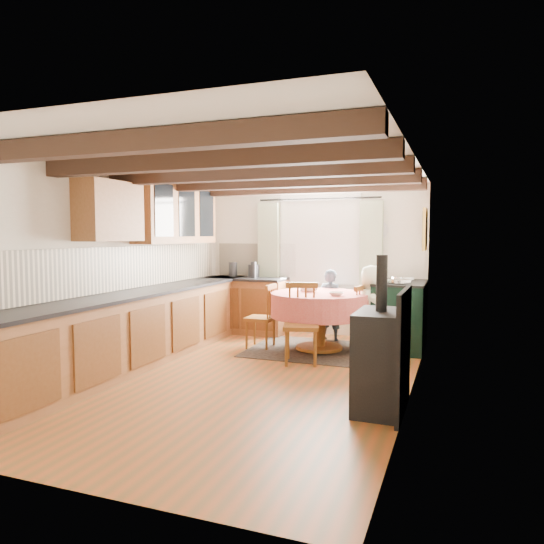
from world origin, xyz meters
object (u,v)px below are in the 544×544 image
at_px(aga_range, 400,315).
at_px(cast_iron_stove, 381,333).
at_px(child_far, 330,305).
at_px(child_right, 371,309).
at_px(chair_left, 260,316).
at_px(chair_right, 372,321).
at_px(chair_near, 301,323).
at_px(cup, 303,287).
at_px(dining_table, 319,322).

bearing_deg(aga_range, cast_iron_stove, -87.62).
distance_m(child_far, child_right, 0.91).
height_order(chair_left, chair_right, chair_right).
bearing_deg(chair_right, chair_near, 146.55).
height_order(child_far, child_right, child_right).
bearing_deg(child_far, cup, 71.29).
bearing_deg(aga_range, dining_table, -152.71).
height_order(dining_table, chair_left, chair_left).
bearing_deg(cup, child_far, 62.98).
distance_m(dining_table, child_right, 0.74).
bearing_deg(cast_iron_stove, chair_right, 101.24).
height_order(aga_range, cup, aga_range).
bearing_deg(child_far, chair_near, 97.95).
xyz_separation_m(chair_near, aga_range, (1.08, 1.28, -0.02)).
relative_size(aga_range, child_right, 0.88).
xyz_separation_m(dining_table, cast_iron_stove, (1.15, -2.11, 0.31)).
distance_m(chair_left, child_far, 1.17).
bearing_deg(child_far, child_right, 150.28).
bearing_deg(child_right, chair_left, 114.18).
xyz_separation_m(dining_table, child_far, (-0.03, 0.73, 0.14)).
relative_size(dining_table, chair_left, 1.47).
xyz_separation_m(chair_near, cast_iron_stove, (1.19, -1.37, 0.21)).
distance_m(aga_range, cast_iron_stove, 2.66).
bearing_deg(aga_range, chair_left, -161.58).
relative_size(cast_iron_stove, child_far, 1.31).
bearing_deg(cup, child_right, -1.15).
distance_m(chair_left, aga_range, 1.99).
relative_size(chair_left, child_far, 0.84).
bearing_deg(chair_near, chair_left, 126.39).
bearing_deg(child_right, dining_table, 118.22).
distance_m(chair_near, chair_right, 1.07).
relative_size(chair_near, aga_range, 0.96).
xyz_separation_m(chair_left, cup, (0.55, 0.28, 0.40)).
relative_size(chair_right, aga_range, 0.88).
height_order(chair_right, cast_iron_stove, cast_iron_stove).
distance_m(chair_near, cup, 1.03).
distance_m(chair_near, child_right, 1.17).
bearing_deg(chair_left, cup, 115.97).
relative_size(dining_table, chair_near, 1.33).
bearing_deg(cup, aga_range, 14.57).
xyz_separation_m(chair_right, child_far, (-0.76, 0.72, 0.08)).
bearing_deg(child_right, chair_right, -152.17).
relative_size(dining_table, child_far, 1.23).
relative_size(chair_left, child_right, 0.76).
bearing_deg(cup, chair_near, -73.98).
height_order(dining_table, aga_range, aga_range).
height_order(aga_range, child_right, child_right).
relative_size(cast_iron_stove, cup, 14.66).
xyz_separation_m(chair_left, cast_iron_stove, (2.00, -2.02, 0.26)).
xyz_separation_m(chair_right, cast_iron_stove, (0.42, -2.13, 0.25)).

